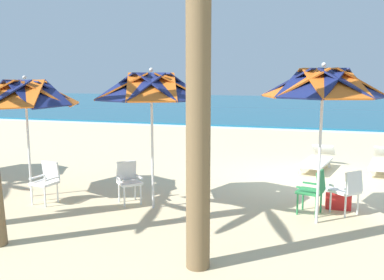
% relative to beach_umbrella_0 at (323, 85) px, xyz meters
% --- Properties ---
extents(ground_plane, '(80.00, 80.00, 0.00)m').
position_rel_beach_umbrella_0_xyz_m(ground_plane, '(-0.18, 3.31, -2.48)').
color(ground_plane, beige).
extents(sea, '(80.00, 36.00, 0.10)m').
position_rel_beach_umbrella_0_xyz_m(sea, '(-0.18, 31.79, -2.43)').
color(sea, '#19607F').
rests_on(sea, ground).
extents(surf_foam, '(80.00, 0.70, 0.01)m').
position_rel_beach_umbrella_0_xyz_m(surf_foam, '(-0.18, 13.49, -2.47)').
color(surf_foam, white).
rests_on(surf_foam, ground).
extents(beach_umbrella_0, '(2.10, 2.10, 2.86)m').
position_rel_beach_umbrella_0_xyz_m(beach_umbrella_0, '(0.00, 0.00, 0.00)').
color(beach_umbrella_0, silver).
rests_on(beach_umbrella_0, ground).
extents(plastic_chair_0, '(0.63, 0.63, 0.87)m').
position_rel_beach_umbrella_0_xyz_m(plastic_chair_0, '(0.55, 0.66, -1.98)').
color(plastic_chair_0, white).
rests_on(plastic_chair_0, ground).
extents(plastic_chair_1, '(0.56, 0.54, 0.87)m').
position_rel_beach_umbrella_0_xyz_m(plastic_chair_1, '(-0.07, 0.47, -1.98)').
color(plastic_chair_1, '#2D8C4C').
rests_on(plastic_chair_1, ground).
extents(beach_umbrella_1, '(2.26, 2.26, 2.79)m').
position_rel_beach_umbrella_0_xyz_m(beach_umbrella_1, '(-3.15, -0.05, -0.07)').
color(beach_umbrella_1, silver).
rests_on(beach_umbrella_1, ground).
extents(plastic_chair_2, '(0.63, 0.63, 0.87)m').
position_rel_beach_umbrella_0_xyz_m(plastic_chair_2, '(-3.78, 0.14, -1.98)').
color(plastic_chair_2, white).
rests_on(plastic_chair_2, ground).
extents(beach_umbrella_2, '(2.26, 2.26, 2.65)m').
position_rel_beach_umbrella_0_xyz_m(beach_umbrella_2, '(-6.04, -0.08, -0.23)').
color(beach_umbrella_2, silver).
rests_on(beach_umbrella_2, ground).
extents(plastic_chair_3, '(0.49, 0.52, 0.87)m').
position_rel_beach_umbrella_0_xyz_m(plastic_chair_3, '(-5.41, -0.37, -1.98)').
color(plastic_chair_3, white).
rests_on(plastic_chair_3, ground).
extents(sun_lounger_0, '(1.02, 2.22, 0.62)m').
position_rel_beach_umbrella_0_xyz_m(sun_lounger_0, '(1.77, 4.74, -2.19)').
color(sun_lounger_0, white).
rests_on(sun_lounger_0, ground).
extents(sun_lounger_1, '(1.08, 2.23, 0.62)m').
position_rel_beach_umbrella_0_xyz_m(sun_lounger_1, '(0.01, 4.55, -2.19)').
color(sun_lounger_1, white).
rests_on(sun_lounger_1, ground).
extents(palm_tree_1, '(2.90, 2.76, 5.42)m').
position_rel_beach_umbrella_0_xyz_m(palm_tree_1, '(-1.58, -2.28, 0.71)').
color(palm_tree_1, brown).
rests_on(palm_tree_1, ground).
extents(cooler_box, '(0.50, 0.34, 0.40)m').
position_rel_beach_umbrella_0_xyz_m(cooler_box, '(0.41, 1.01, -2.27)').
color(cooler_box, red).
rests_on(cooler_box, ground).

